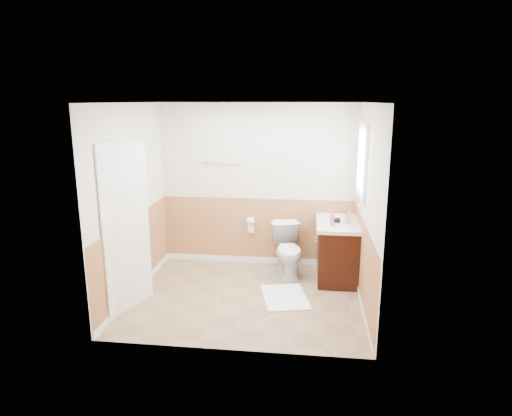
# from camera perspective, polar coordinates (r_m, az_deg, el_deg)

# --- Properties ---
(floor) EXTENTS (3.00, 3.00, 0.00)m
(floor) POSITION_cam_1_polar(r_m,az_deg,el_deg) (6.00, -1.26, -11.27)
(floor) COLOR #8C7051
(floor) RESTS_ON ground
(ceiling) EXTENTS (3.00, 3.00, 0.00)m
(ceiling) POSITION_cam_1_polar(r_m,az_deg,el_deg) (5.44, -1.40, 13.35)
(ceiling) COLOR white
(ceiling) RESTS_ON floor
(wall_back) EXTENTS (3.00, 0.00, 3.00)m
(wall_back) POSITION_cam_1_polar(r_m,az_deg,el_deg) (6.85, 0.24, 2.89)
(wall_back) COLOR silver
(wall_back) RESTS_ON floor
(wall_front) EXTENTS (3.00, 0.00, 3.00)m
(wall_front) POSITION_cam_1_polar(r_m,az_deg,el_deg) (4.35, -3.80, -3.45)
(wall_front) COLOR silver
(wall_front) RESTS_ON floor
(wall_left) EXTENTS (0.00, 3.00, 3.00)m
(wall_left) POSITION_cam_1_polar(r_m,az_deg,el_deg) (5.99, -15.68, 0.81)
(wall_left) COLOR silver
(wall_left) RESTS_ON floor
(wall_right) EXTENTS (0.00, 3.00, 3.00)m
(wall_right) POSITION_cam_1_polar(r_m,az_deg,el_deg) (5.58, 14.10, -0.01)
(wall_right) COLOR silver
(wall_right) RESTS_ON floor
(wainscot_back) EXTENTS (3.00, 0.00, 3.00)m
(wainscot_back) POSITION_cam_1_polar(r_m,az_deg,el_deg) (7.02, 0.22, -3.16)
(wainscot_back) COLOR #C4814E
(wainscot_back) RESTS_ON floor
(wainscot_front) EXTENTS (3.00, 0.00, 3.00)m
(wainscot_front) POSITION_cam_1_polar(r_m,az_deg,el_deg) (4.64, -3.62, -12.30)
(wainscot_front) COLOR #C4814E
(wainscot_front) RESTS_ON floor
(wainscot_left) EXTENTS (0.00, 2.60, 2.60)m
(wainscot_left) POSITION_cam_1_polar(r_m,az_deg,el_deg) (6.19, -15.13, -5.98)
(wainscot_left) COLOR #C4814E
(wainscot_left) RESTS_ON floor
(wainscot_right) EXTENTS (0.00, 2.60, 2.60)m
(wainscot_right) POSITION_cam_1_polar(r_m,az_deg,el_deg) (5.80, 13.55, -7.23)
(wainscot_right) COLOR #C4814E
(wainscot_right) RESTS_ON floor
(toilet) EXTENTS (0.58, 0.82, 0.76)m
(toilet) POSITION_cam_1_polar(r_m,az_deg,el_deg) (6.58, 4.17, -5.44)
(toilet) COLOR white
(toilet) RESTS_ON floor
(bath_mat) EXTENTS (0.72, 0.90, 0.02)m
(bath_mat) POSITION_cam_1_polar(r_m,az_deg,el_deg) (5.97, 3.71, -11.31)
(bath_mat) COLOR white
(bath_mat) RESTS_ON floor
(vanity_cabinet) EXTENTS (0.55, 1.10, 0.80)m
(vanity_cabinet) POSITION_cam_1_polar(r_m,az_deg,el_deg) (6.62, 10.32, -5.35)
(vanity_cabinet) COLOR black
(vanity_cabinet) RESTS_ON floor
(vanity_knob_left) EXTENTS (0.03, 0.03, 0.03)m
(vanity_knob_left) POSITION_cam_1_polar(r_m,az_deg,el_deg) (6.46, 7.76, -4.31)
(vanity_knob_left) COLOR silver
(vanity_knob_left) RESTS_ON vanity_cabinet
(vanity_knob_right) EXTENTS (0.03, 0.03, 0.03)m
(vanity_knob_right) POSITION_cam_1_polar(r_m,az_deg,el_deg) (6.65, 7.74, -3.78)
(vanity_knob_right) COLOR silver
(vanity_knob_right) RESTS_ON vanity_cabinet
(countertop) EXTENTS (0.60, 1.15, 0.05)m
(countertop) POSITION_cam_1_polar(r_m,az_deg,el_deg) (6.49, 10.39, -1.79)
(countertop) COLOR silver
(countertop) RESTS_ON vanity_cabinet
(sink_basin) EXTENTS (0.36, 0.36, 0.02)m
(sink_basin) POSITION_cam_1_polar(r_m,az_deg,el_deg) (6.63, 10.41, -1.16)
(sink_basin) COLOR white
(sink_basin) RESTS_ON countertop
(faucet) EXTENTS (0.02, 0.02, 0.14)m
(faucet) POSITION_cam_1_polar(r_m,az_deg,el_deg) (6.63, 11.99, -0.70)
(faucet) COLOR silver
(faucet) RESTS_ON countertop
(lotion_bottle) EXTENTS (0.05, 0.05, 0.22)m
(lotion_bottle) POSITION_cam_1_polar(r_m,az_deg,el_deg) (6.16, 9.76, -1.31)
(lotion_bottle) COLOR #ED3D89
(lotion_bottle) RESTS_ON countertop
(soap_dispenser) EXTENTS (0.08, 0.09, 0.17)m
(soap_dispenser) POSITION_cam_1_polar(r_m,az_deg,el_deg) (6.34, 11.67, -1.20)
(soap_dispenser) COLOR #8B939C
(soap_dispenser) RESTS_ON countertop
(hair_dryer_body) EXTENTS (0.14, 0.07, 0.07)m
(hair_dryer_body) POSITION_cam_1_polar(r_m,az_deg,el_deg) (6.37, 10.10, -1.52)
(hair_dryer_body) COLOR black
(hair_dryer_body) RESTS_ON countertop
(hair_dryer_handle) EXTENTS (0.03, 0.03, 0.07)m
(hair_dryer_handle) POSITION_cam_1_polar(r_m,az_deg,el_deg) (6.36, 9.83, -1.82)
(hair_dryer_handle) COLOR black
(hair_dryer_handle) RESTS_ON countertop
(mirror_panel) EXTENTS (0.02, 0.35, 0.90)m
(mirror_panel) POSITION_cam_1_polar(r_m,az_deg,el_deg) (6.59, 12.92, 4.77)
(mirror_panel) COLOR silver
(mirror_panel) RESTS_ON wall_right
(window_frame) EXTENTS (0.04, 0.80, 1.00)m
(window_frame) POSITION_cam_1_polar(r_m,az_deg,el_deg) (6.06, 13.43, 5.90)
(window_frame) COLOR white
(window_frame) RESTS_ON wall_right
(window_glass) EXTENTS (0.01, 0.70, 0.90)m
(window_glass) POSITION_cam_1_polar(r_m,az_deg,el_deg) (6.06, 13.59, 5.89)
(window_glass) COLOR white
(window_glass) RESTS_ON wall_right
(door) EXTENTS (0.29, 0.78, 2.04)m
(door) POSITION_cam_1_polar(r_m,az_deg,el_deg) (5.61, -16.32, -2.52)
(door) COLOR white
(door) RESTS_ON wall_left
(door_frame) EXTENTS (0.02, 0.92, 2.10)m
(door_frame) POSITION_cam_1_polar(r_m,az_deg,el_deg) (5.63, -17.04, -2.39)
(door_frame) COLOR white
(door_frame) RESTS_ON wall_left
(door_knob) EXTENTS (0.06, 0.06, 0.06)m
(door_knob) POSITION_cam_1_polar(r_m,az_deg,el_deg) (5.90, -14.50, -2.33)
(door_knob) COLOR silver
(door_knob) RESTS_ON door
(towel_bar) EXTENTS (0.62, 0.02, 0.02)m
(towel_bar) POSITION_cam_1_polar(r_m,az_deg,el_deg) (6.83, -4.42, 5.79)
(towel_bar) COLOR silver
(towel_bar) RESTS_ON wall_back
(tp_holder_bar) EXTENTS (0.14, 0.02, 0.02)m
(tp_holder_bar) POSITION_cam_1_polar(r_m,az_deg,el_deg) (6.92, -0.66, -1.68)
(tp_holder_bar) COLOR silver
(tp_holder_bar) RESTS_ON wall_back
(tp_roll) EXTENTS (0.10, 0.11, 0.11)m
(tp_roll) POSITION_cam_1_polar(r_m,az_deg,el_deg) (6.92, -0.66, -1.68)
(tp_roll) COLOR white
(tp_roll) RESTS_ON tp_holder_bar
(tp_sheet) EXTENTS (0.10, 0.01, 0.16)m
(tp_sheet) POSITION_cam_1_polar(r_m,az_deg,el_deg) (6.95, -0.66, -2.56)
(tp_sheet) COLOR white
(tp_sheet) RESTS_ON tp_roll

